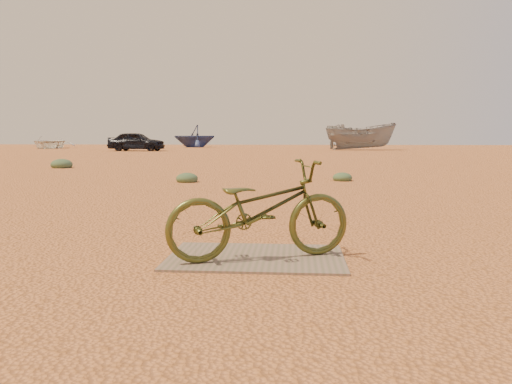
# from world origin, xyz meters

# --- Properties ---
(ground) EXTENTS (120.00, 120.00, 0.00)m
(ground) POSITION_xyz_m (0.00, 0.00, 0.00)
(ground) COLOR #D67B45
(ground) RESTS_ON ground
(plywood_board) EXTENTS (1.67, 1.11, 0.02)m
(plywood_board) POSITION_xyz_m (-0.16, 0.15, 0.01)
(plywood_board) COLOR #7F6454
(plywood_board) RESTS_ON ground
(bicycle) EXTENTS (1.86, 1.20, 0.92)m
(bicycle) POSITION_xyz_m (-0.11, 0.06, 0.48)
(bicycle) COLOR #4A4F1F
(bicycle) RESTS_ON plywood_board
(car) EXTENTS (4.38, 2.00, 1.46)m
(car) POSITION_xyz_m (-11.95, 33.10, 0.73)
(car) COLOR black
(car) RESTS_ON ground
(boat_near_left) EXTENTS (4.90, 6.09, 1.12)m
(boat_near_left) POSITION_xyz_m (-22.46, 40.04, 0.56)
(boat_near_left) COLOR white
(boat_near_left) RESTS_ON ground
(boat_far_left) EXTENTS (5.62, 5.45, 2.26)m
(boat_far_left) POSITION_xyz_m (-9.93, 45.46, 1.13)
(boat_far_left) COLOR navy
(boat_far_left) RESTS_ON ground
(boat_mid_right) EXTENTS (5.81, 2.45, 2.21)m
(boat_mid_right) POSITION_xyz_m (5.51, 36.85, 1.10)
(boat_mid_right) COLOR gray
(boat_mid_right) RESTS_ON ground
(kale_a) EXTENTS (0.55, 0.55, 0.30)m
(kale_a) POSITION_xyz_m (-2.51, 7.88, 0.00)
(kale_a) COLOR #4B6240
(kale_a) RESTS_ON ground
(kale_b) EXTENTS (0.51, 0.51, 0.28)m
(kale_b) POSITION_xyz_m (1.44, 8.55, 0.00)
(kale_b) COLOR #4B6240
(kale_b) RESTS_ON ground
(kale_c) EXTENTS (0.77, 0.77, 0.42)m
(kale_c) POSITION_xyz_m (-8.27, 13.03, 0.00)
(kale_c) COLOR #4B6240
(kale_c) RESTS_ON ground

